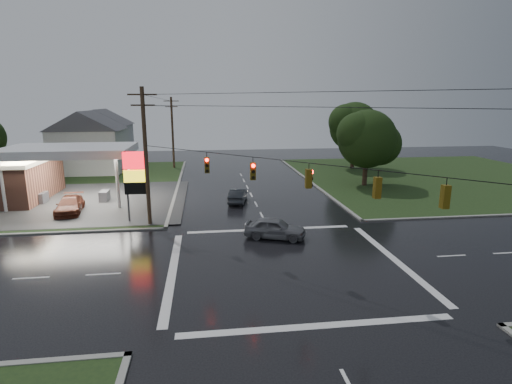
{
  "coord_description": "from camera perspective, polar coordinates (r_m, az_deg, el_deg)",
  "views": [
    {
      "loc": [
        -4.9,
        -22.71,
        9.93
      ],
      "look_at": [
        -1.0,
        7.3,
        3.0
      ],
      "focal_mm": 28.0,
      "sensor_mm": 36.0,
      "label": 1
    }
  ],
  "objects": [
    {
      "name": "house_far",
      "position": [
        72.94,
        -21.1,
        7.7
      ],
      "size": [
        11.05,
        8.48,
        8.6
      ],
      "color": "silver",
      "rests_on": "ground"
    },
    {
      "name": "traffic_signals",
      "position": [
        23.47,
        4.79,
        4.4
      ],
      "size": [
        26.87,
        26.87,
        1.47
      ],
      "color": "black",
      "rests_on": "ground"
    },
    {
      "name": "grass_nw",
      "position": [
        53.99,
        -30.25,
        0.57
      ],
      "size": [
        36.0,
        36.0,
        0.08
      ],
      "primitive_type": "cube",
      "color": "#1D3015",
      "rests_on": "ground"
    },
    {
      "name": "car_pump",
      "position": [
        39.76,
        -25.06,
        -1.71
      ],
      "size": [
        2.7,
        5.29,
        1.47
      ],
      "primitive_type": "imported",
      "rotation": [
        0.0,
        0.0,
        0.13
      ],
      "color": "#5A2414",
      "rests_on": "ground"
    },
    {
      "name": "tree_ne_near",
      "position": [
        48.79,
        15.73,
        7.28
      ],
      "size": [
        7.99,
        6.8,
        8.98
      ],
      "color": "black",
      "rests_on": "ground"
    },
    {
      "name": "car_crossing",
      "position": [
        29.56,
        2.73,
        -5.17
      ],
      "size": [
        4.86,
        3.25,
        1.54
      ],
      "primitive_type": "imported",
      "rotation": [
        0.0,
        0.0,
        1.22
      ],
      "color": "slate",
      "rests_on": "ground"
    },
    {
      "name": "car_north",
      "position": [
        39.94,
        -2.6,
        -0.46
      ],
      "size": [
        2.39,
        4.51,
        1.41
      ],
      "primitive_type": "imported",
      "rotation": [
        0.0,
        0.0,
        2.92
      ],
      "color": "#21252A",
      "rests_on": "ground"
    },
    {
      "name": "tree_ne_far",
      "position": [
        60.95,
        13.99,
        9.0
      ],
      "size": [
        8.46,
        7.2,
        9.8
      ],
      "color": "black",
      "rests_on": "ground"
    },
    {
      "name": "pylon_sign",
      "position": [
        34.19,
        -16.73,
        2.38
      ],
      "size": [
        2.0,
        0.35,
        6.0
      ],
      "color": "#59595E",
      "rests_on": "ground"
    },
    {
      "name": "grass_ne",
      "position": [
        58.53,
        24.62,
        1.99
      ],
      "size": [
        36.0,
        36.0,
        0.08
      ],
      "primitive_type": "cube",
      "color": "#1D3015",
      "rests_on": "ground"
    },
    {
      "name": "utility_pole_nw",
      "position": [
        32.8,
        -15.46,
        5.06
      ],
      "size": [
        2.2,
        0.32,
        11.0
      ],
      "color": "#382619",
      "rests_on": "ground"
    },
    {
      "name": "utility_pole_n",
      "position": [
        61.04,
        -11.84,
        8.44
      ],
      "size": [
        2.2,
        0.32,
        10.5
      ],
      "color": "#382619",
      "rests_on": "ground"
    },
    {
      "name": "house_near",
      "position": [
        61.11,
        -22.76,
        6.72
      ],
      "size": [
        11.05,
        8.48,
        8.6
      ],
      "color": "silver",
      "rests_on": "ground"
    },
    {
      "name": "ground",
      "position": [
        25.26,
        4.46,
        -10.28
      ],
      "size": [
        120.0,
        120.0,
        0.0
      ],
      "primitive_type": "plane",
      "color": "black",
      "rests_on": "ground"
    }
  ]
}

